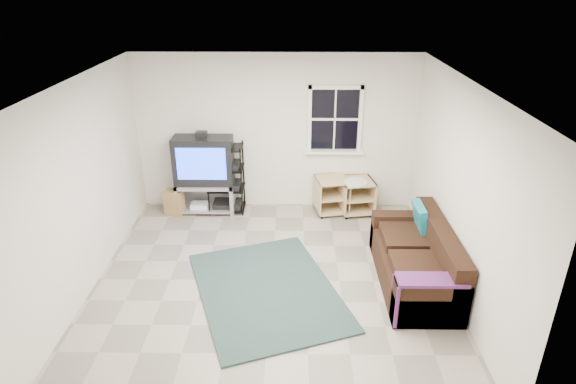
{
  "coord_description": "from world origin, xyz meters",
  "views": [
    {
      "loc": [
        0.28,
        -5.3,
        3.7
      ],
      "look_at": [
        0.22,
        0.4,
        1.11
      ],
      "focal_mm": 30.0,
      "sensor_mm": 36.0,
      "label": 1
    }
  ],
  "objects_px": {
    "side_table_left": "(331,193)",
    "sofa": "(417,262)",
    "side_table_right": "(356,193)",
    "av_rack": "(226,182)",
    "tv_unit": "(204,169)"
  },
  "relations": [
    {
      "from": "side_table_left",
      "to": "side_table_right",
      "type": "height_order",
      "value": "side_table_right"
    },
    {
      "from": "side_table_left",
      "to": "side_table_right",
      "type": "bearing_deg",
      "value": -3.16
    },
    {
      "from": "side_table_left",
      "to": "sofa",
      "type": "bearing_deg",
      "value": -64.77
    },
    {
      "from": "side_table_right",
      "to": "side_table_left",
      "type": "bearing_deg",
      "value": 176.84
    },
    {
      "from": "sofa",
      "to": "side_table_left",
      "type": "bearing_deg",
      "value": 115.23
    },
    {
      "from": "side_table_left",
      "to": "sofa",
      "type": "distance_m",
      "value": 2.28
    },
    {
      "from": "side_table_left",
      "to": "side_table_right",
      "type": "distance_m",
      "value": 0.42
    },
    {
      "from": "side_table_right",
      "to": "sofa",
      "type": "height_order",
      "value": "sofa"
    },
    {
      "from": "tv_unit",
      "to": "av_rack",
      "type": "distance_m",
      "value": 0.43
    },
    {
      "from": "side_table_left",
      "to": "sofa",
      "type": "height_order",
      "value": "sofa"
    },
    {
      "from": "side_table_right",
      "to": "sofa",
      "type": "relative_size",
      "value": 0.32
    },
    {
      "from": "av_rack",
      "to": "side_table_right",
      "type": "height_order",
      "value": "av_rack"
    },
    {
      "from": "tv_unit",
      "to": "side_table_right",
      "type": "distance_m",
      "value": 2.55
    },
    {
      "from": "av_rack",
      "to": "side_table_right",
      "type": "distance_m",
      "value": 2.18
    },
    {
      "from": "av_rack",
      "to": "side_table_left",
      "type": "bearing_deg",
      "value": -0.04
    }
  ]
}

